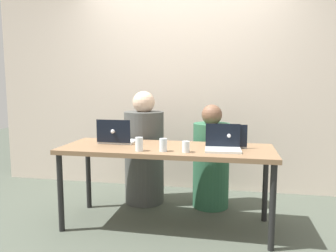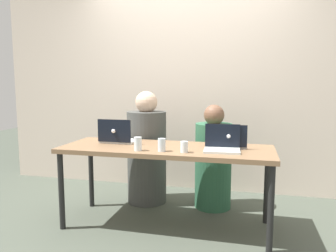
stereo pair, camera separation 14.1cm
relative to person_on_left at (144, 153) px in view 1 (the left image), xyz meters
name	(u,v)px [view 1 (the left image)]	position (x,y,z in m)	size (l,w,h in m)	color
ground_plane	(167,225)	(0.36, -0.57, -0.54)	(12.00, 12.00, 0.00)	#474E42
back_wall	(186,87)	(0.36, 0.62, 0.71)	(4.88, 0.10, 2.50)	beige
desk	(167,154)	(0.36, -0.57, 0.13)	(1.88, 0.67, 0.73)	brown
person_on_left	(144,153)	(0.00, 0.00, 0.00)	(0.50, 0.50, 1.22)	#464845
person_on_right	(211,162)	(0.72, 0.00, -0.06)	(0.46, 0.46, 1.08)	#2C5F41
laptop_back_left	(116,138)	(-0.14, -0.47, 0.24)	(0.33, 0.27, 0.23)	silver
laptop_back_right	(228,142)	(0.90, -0.46, 0.24)	(0.33, 0.26, 0.21)	#AFB1B7
laptop_front_right	(223,145)	(0.86, -0.62, 0.24)	(0.31, 0.26, 0.22)	silver
water_glass_center	(163,146)	(0.37, -0.76, 0.24)	(0.07, 0.07, 0.11)	silver
water_glass_right	(186,148)	(0.56, -0.76, 0.23)	(0.06, 0.06, 0.09)	white
water_glass_left	(139,145)	(0.17, -0.79, 0.25)	(0.06, 0.06, 0.12)	white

